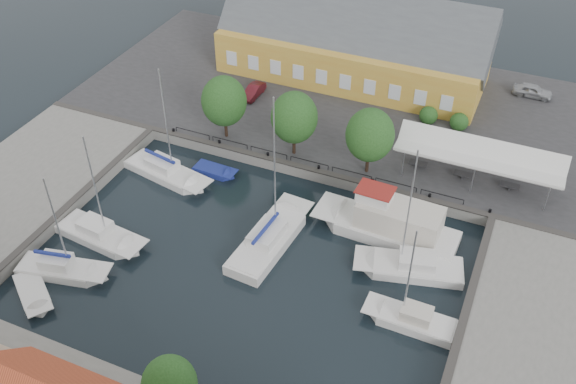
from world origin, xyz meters
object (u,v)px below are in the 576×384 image
(warehouse, at_px, (349,44))
(launch_sw, at_px, (34,294))
(tent_canopy, at_px, (480,155))
(launch_nw, at_px, (214,172))
(center_sailboat, at_px, (270,240))
(west_boat_a, at_px, (166,173))
(car_silver, at_px, (533,91))
(west_boat_d, at_px, (62,271))
(trawler, at_px, (391,226))
(east_boat_a, at_px, (411,268))
(west_boat_c, at_px, (100,236))
(car_red, at_px, (254,91))
(east_boat_b, at_px, (411,321))

(warehouse, bearing_deg, launch_sw, -104.95)
(warehouse, height_order, tent_canopy, warehouse)
(launch_nw, bearing_deg, center_sailboat, -37.24)
(warehouse, height_order, west_boat_a, west_boat_a)
(car_silver, distance_m, west_boat_d, 49.03)
(west_boat_a, xyz_separation_m, launch_nw, (3.78, 2.11, -0.18))
(west_boat_a, relative_size, west_boat_d, 1.18)
(tent_canopy, distance_m, trawler, 10.30)
(center_sailboat, distance_m, east_boat_a, 11.22)
(warehouse, distance_m, west_boat_a, 25.00)
(west_boat_c, height_order, west_boat_d, west_boat_c)
(east_boat_a, bearing_deg, car_red, 141.53)
(car_red, xyz_separation_m, launch_nw, (1.89, -12.18, -1.50))
(car_silver, bearing_deg, tent_canopy, 170.66)
(west_boat_a, bearing_deg, west_boat_d, -93.19)
(east_boat_b, relative_size, west_boat_c, 0.85)
(car_red, height_order, launch_sw, car_red)
(tent_canopy, xyz_separation_m, car_red, (-23.87, 5.26, -2.09))
(car_silver, height_order, center_sailboat, center_sailboat)
(trawler, distance_m, launch_nw, 17.12)
(car_red, relative_size, center_sailboat, 0.27)
(west_boat_c, bearing_deg, east_boat_a, 15.09)
(car_red, height_order, west_boat_d, west_boat_d)
(car_silver, xyz_separation_m, trawler, (-7.75, -25.35, -0.66))
(center_sailboat, xyz_separation_m, west_boat_c, (-12.74, -4.88, -0.10))
(tent_canopy, bearing_deg, warehouse, 140.14)
(car_silver, distance_m, west_boat_a, 38.48)
(west_boat_d, bearing_deg, car_silver, 53.29)
(launch_nw, bearing_deg, car_silver, 43.69)
(trawler, relative_size, launch_nw, 2.92)
(tent_canopy, relative_size, trawler, 1.16)
(warehouse, bearing_deg, center_sailboat, -83.46)
(car_silver, xyz_separation_m, launch_nw, (-24.77, -23.66, -1.59))
(car_silver, distance_m, launch_sw, 51.49)
(car_silver, bearing_deg, west_boat_a, 132.18)
(tent_canopy, relative_size, car_red, 3.89)
(east_boat_b, bearing_deg, tent_canopy, 86.51)
(car_red, relative_size, east_boat_a, 0.31)
(warehouse, bearing_deg, tent_canopy, -39.86)
(east_boat_b, height_order, launch_sw, east_boat_b)
(east_boat_b, relative_size, west_boat_d, 0.93)
(center_sailboat, xyz_separation_m, west_boat_a, (-12.28, 4.36, -0.09))
(trawler, xyz_separation_m, east_boat_b, (3.94, -8.22, -0.76))
(east_boat_b, bearing_deg, west_boat_a, 162.48)
(east_boat_a, bearing_deg, trawler, 129.03)
(tent_canopy, height_order, trawler, trawler)
(car_red, xyz_separation_m, east_boat_b, (22.84, -22.09, -1.33))
(east_boat_a, bearing_deg, warehouse, 118.99)
(east_boat_a, height_order, west_boat_a, east_boat_a)
(tent_canopy, xyz_separation_m, launch_sw, (-27.03, -25.21, -3.59))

